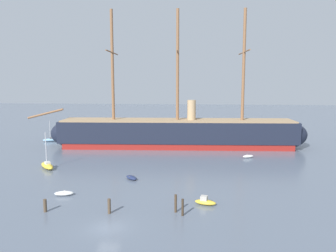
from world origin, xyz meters
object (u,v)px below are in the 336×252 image
sailboat_far_left (51,140)px  mooring_piling_right_pair (176,203)px  mooring_piling_midwater (109,206)px  sailboat_mid_left (47,165)px  mooring_piling_left_pair (183,207)px  tall_ship (177,133)px  dinghy_foreground_left (64,193)px  dinghy_near_centre (131,178)px  dinghy_alongside_stern (248,156)px  mooring_piling_nearest (45,206)px  motorboat_foreground_right (205,202)px

sailboat_far_left → mooring_piling_right_pair: 60.34m
mooring_piling_midwater → sailboat_far_left: bearing=120.9°
sailboat_mid_left → mooring_piling_left_pair: size_ratio=3.20×
tall_ship → dinghy_foreground_left: 40.31m
dinghy_foreground_left → sailboat_mid_left: bearing=122.2°
dinghy_foreground_left → dinghy_near_centre: dinghy_foreground_left is taller
mooring_piling_left_pair → dinghy_alongside_stern: bearing=68.4°
dinghy_near_centre → mooring_piling_nearest: 17.20m
tall_ship → dinghy_near_centre: (-6.24, -28.63, -3.38)m
dinghy_foreground_left → mooring_piling_left_pair: size_ratio=1.35×
sailboat_mid_left → mooring_piling_left_pair: (26.89, -20.58, 0.50)m
tall_ship → dinghy_near_centre: tall_ship is taller
tall_ship → mooring_piling_midwater: bearing=-98.1°
tall_ship → mooring_piling_right_pair: (2.18, -42.35, -2.52)m
dinghy_near_centre → mooring_piling_right_pair: 16.12m
dinghy_near_centre → mooring_piling_left_pair: size_ratio=1.26×
tall_ship → mooring_piling_midwater: tall_ship is taller
tall_ship → sailboat_mid_left: bearing=-136.2°
sailboat_mid_left → dinghy_alongside_stern: bearing=17.2°
tall_ship → mooring_piling_left_pair: 43.59m
mooring_piling_right_pair → mooring_piling_left_pair: bearing=-48.4°
motorboat_foreground_right → dinghy_near_centre: bearing=138.7°
tall_ship → motorboat_foreground_right: size_ratio=22.54×
dinghy_foreground_left → mooring_piling_midwater: (8.38, -6.08, 0.64)m
tall_ship → mooring_piling_right_pair: bearing=-87.1°
mooring_piling_right_pair → sailboat_mid_left: bearing=143.0°
dinghy_alongside_stern → mooring_piling_left_pair: 35.39m
dinghy_foreground_left → dinghy_near_centre: 12.13m
dinghy_alongside_stern → dinghy_foreground_left: bearing=-138.8°
motorboat_foreground_right → mooring_piling_midwater: bearing=-161.5°
mooring_piling_midwater → mooring_piling_left_pair: bearing=0.6°
dinghy_foreground_left → motorboat_foreground_right: motorboat_foreground_right is taller
dinghy_alongside_stern → dinghy_near_centre: bearing=-141.0°
motorboat_foreground_right → dinghy_near_centre: size_ratio=1.14×
mooring_piling_left_pair → mooring_piling_right_pair: bearing=131.6°
dinghy_foreground_left → mooring_piling_right_pair: (16.77, -4.93, 0.84)m
tall_ship → sailboat_mid_left: size_ratio=10.14×
tall_ship → dinghy_alongside_stern: bearing=-33.1°
sailboat_far_left → sailboat_mid_left: bearing=-67.6°
sailboat_mid_left → dinghy_alongside_stern: sailboat_mid_left is taller
mooring_piling_left_pair → motorboat_foreground_right: bearing=53.9°
dinghy_near_centre → mooring_piling_midwater: bearing=-89.9°
dinghy_alongside_stern → sailboat_far_left: 53.65m
tall_ship → sailboat_far_left: size_ratio=12.28×
sailboat_far_left → mooring_piling_midwater: 56.51m
tall_ship → dinghy_alongside_stern: size_ratio=24.89×
mooring_piling_right_pair → mooring_piling_midwater: mooring_piling_right_pair is taller
sailboat_far_left → mooring_piling_midwater: bearing=-59.1°
motorboat_foreground_right → tall_ship: bearing=98.7°
dinghy_near_centre → sailboat_far_left: bearing=130.8°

